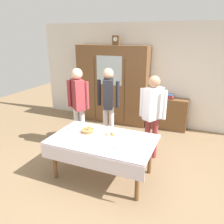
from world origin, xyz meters
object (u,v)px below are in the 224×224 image
(tea_cup_center, at_px, (144,137))
(pastry_plate, at_px, (110,135))
(person_by_cabinet, at_px, (78,100))
(person_beside_shelf, at_px, (153,109))
(tea_cup_near_left, at_px, (118,147))
(spoon_far_right, at_px, (91,147))
(mantel_clock, at_px, (116,40))
(wall_cabinet, at_px, (112,85))
(bookshelf_low, at_px, (169,114))
(tea_cup_mid_left, at_px, (65,138))
(spoon_mid_right, at_px, (71,144))
(book_stack, at_px, (171,97))
(spoon_front_edge, at_px, (102,131))
(tea_cup_back_edge, at_px, (126,143))
(bread_basket, at_px, (88,130))
(person_behind_table_right, at_px, (108,99))
(tea_cup_front_edge, at_px, (71,128))
(dining_table, at_px, (102,144))

(tea_cup_center, bearing_deg, pastry_plate, -168.05)
(person_by_cabinet, bearing_deg, person_beside_shelf, 3.99)
(tea_cup_near_left, xyz_separation_m, spoon_far_right, (-0.40, -0.15, -0.02))
(mantel_clock, distance_m, tea_cup_near_left, 3.36)
(wall_cabinet, height_order, mantel_clock, mantel_clock)
(bookshelf_low, xyz_separation_m, person_by_cabinet, (-1.69, -1.74, 0.66))
(tea_cup_mid_left, bearing_deg, spoon_mid_right, -27.88)
(book_stack, xyz_separation_m, spoon_front_edge, (-0.87, -2.32, -0.16))
(tea_cup_mid_left, relative_size, tea_cup_back_edge, 1.00)
(bread_basket, height_order, pastry_plate, bread_basket)
(wall_cabinet, bearing_deg, tea_cup_center, -56.07)
(tea_cup_near_left, distance_m, spoon_far_right, 0.43)
(tea_cup_mid_left, bearing_deg, bread_basket, 63.05)
(person_by_cabinet, bearing_deg, person_behind_table_right, 33.50)
(bookshelf_low, bearing_deg, book_stack, 180.00)
(tea_cup_near_left, bearing_deg, mantel_clock, 112.82)
(wall_cabinet, height_order, bookshelf_low, wall_cabinet)
(tea_cup_near_left, distance_m, tea_cup_center, 0.55)
(spoon_mid_right, xyz_separation_m, person_by_cabinet, (-0.60, 1.24, 0.34))
(bookshelf_low, height_order, person_beside_shelf, person_beside_shelf)
(tea_cup_near_left, bearing_deg, bookshelf_low, 83.14)
(person_by_cabinet, bearing_deg, pastry_plate, -34.09)
(bookshelf_low, distance_m, tea_cup_front_edge, 2.88)
(wall_cabinet, xyz_separation_m, spoon_mid_right, (0.52, -2.93, -0.34))
(mantel_clock, height_order, spoon_mid_right, mantel_clock)
(person_behind_table_right, bearing_deg, pastry_plate, -64.64)
(person_beside_shelf, bearing_deg, tea_cup_back_edge, -100.39)
(mantel_clock, xyz_separation_m, tea_cup_back_edge, (1.22, -2.59, -1.50))
(person_behind_table_right, bearing_deg, dining_table, -70.86)
(wall_cabinet, relative_size, tea_cup_center, 16.38)
(spoon_far_right, bearing_deg, person_by_cabinet, 127.77)
(spoon_far_right, bearing_deg, spoon_front_edge, 101.07)
(bread_basket, bearing_deg, tea_cup_front_edge, -178.50)
(tea_cup_back_edge, height_order, person_behind_table_right, person_behind_table_right)
(dining_table, bearing_deg, person_by_cabinet, 137.59)
(tea_cup_mid_left, distance_m, tea_cup_front_edge, 0.42)
(tea_cup_front_edge, bearing_deg, person_behind_table_right, 75.76)
(tea_cup_center, bearing_deg, tea_cup_front_edge, -173.86)
(book_stack, bearing_deg, person_beside_shelf, -93.34)
(person_behind_table_right, bearing_deg, spoon_mid_right, -88.08)
(dining_table, height_order, spoon_front_edge, spoon_front_edge)
(spoon_front_edge, bearing_deg, tea_cup_mid_left, -125.92)
(mantel_clock, height_order, bread_basket, mantel_clock)
(mantel_clock, distance_m, person_by_cabinet, 2.07)
(spoon_mid_right, distance_m, person_behind_table_right, 1.63)
(book_stack, height_order, spoon_far_right, book_stack)
(mantel_clock, relative_size, person_beside_shelf, 0.14)
(bookshelf_low, distance_m, pastry_plate, 2.56)
(tea_cup_back_edge, height_order, spoon_far_right, tea_cup_back_edge)
(spoon_front_edge, bearing_deg, pastry_plate, -31.04)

